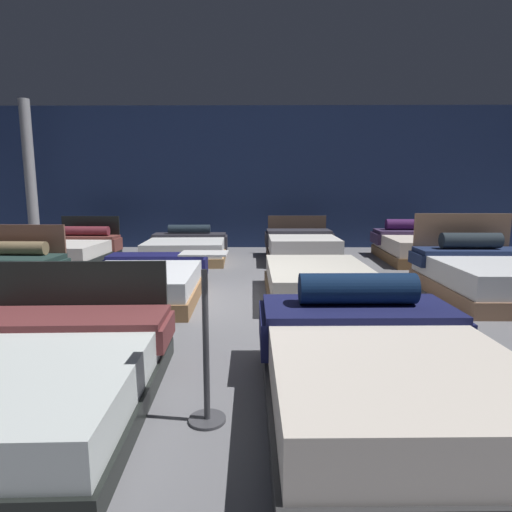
{
  "coord_description": "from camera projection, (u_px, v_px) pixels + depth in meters",
  "views": [
    {
      "loc": [
        0.34,
        -5.24,
        1.47
      ],
      "look_at": [
        0.28,
        0.55,
        0.54
      ],
      "focal_mm": 29.27,
      "sensor_mm": 36.0,
      "label": 1
    }
  ],
  "objects": [
    {
      "name": "bed_5",
      "position": [
        145.0,
        282.0,
        5.68
      ],
      "size": [
        1.55,
        2.17,
        0.49
      ],
      "rotation": [
        0.0,
        0.0,
        0.03
      ],
      "color": "#986D46",
      "rests_on": "ground_plane"
    },
    {
      "name": "bed_7",
      "position": [
        492.0,
        276.0,
        5.76
      ],
      "size": [
        1.68,
        2.1,
        1.1
      ],
      "rotation": [
        0.0,
        0.0,
        0.0
      ],
      "color": "#926B51",
      "rests_on": "ground_plane"
    },
    {
      "name": "price_sign",
      "position": [
        206.0,
        358.0,
        2.61
      ],
      "size": [
        0.28,
        0.24,
        1.1
      ],
      "color": "#3F3F44",
      "rests_on": "ground_plane"
    },
    {
      "name": "bed_2",
      "position": [
        380.0,
        371.0,
        2.8
      ],
      "size": [
        1.61,
        2.19,
        0.8
      ],
      "rotation": [
        0.0,
        0.0,
        0.02
      ],
      "color": "#303031",
      "rests_on": "ground_plane"
    },
    {
      "name": "bed_10",
      "position": [
        301.0,
        247.0,
        8.75
      ],
      "size": [
        1.5,
        2.0,
        0.87
      ],
      "rotation": [
        0.0,
        0.0,
        0.02
      ],
      "color": "brown",
      "rests_on": "ground_plane"
    },
    {
      "name": "bed_9",
      "position": [
        187.0,
        249.0,
        8.73
      ],
      "size": [
        1.73,
        2.0,
        0.7
      ],
      "rotation": [
        0.0,
        0.0,
        0.05
      ],
      "color": "#9A754A",
      "rests_on": "ground_plane"
    },
    {
      "name": "bed_6",
      "position": [
        318.0,
        282.0,
        5.73
      ],
      "size": [
        1.46,
        2.11,
        0.43
      ],
      "rotation": [
        0.0,
        0.0,
        0.02
      ],
      "color": "brown",
      "rests_on": "ground_plane"
    },
    {
      "name": "bed_8",
      "position": [
        74.0,
        249.0,
        8.83
      ],
      "size": [
        1.52,
        2.04,
        0.86
      ],
      "rotation": [
        0.0,
        0.0,
        -0.03
      ],
      "color": "black",
      "rests_on": "ground_plane"
    },
    {
      "name": "bed_1",
      "position": [
        31.0,
        377.0,
        2.82
      ],
      "size": [
        1.71,
        2.1,
        0.85
      ],
      "rotation": [
        0.0,
        0.0,
        0.04
      ],
      "color": "black",
      "rests_on": "ground_plane"
    },
    {
      "name": "showroom_back_wall",
      "position": [
        247.0,
        178.0,
        10.47
      ],
      "size": [
        18.0,
        0.06,
        3.5
      ],
      "primitive_type": "cube",
      "color": "navy",
      "rests_on": "ground_plane"
    },
    {
      "name": "bed_11",
      "position": [
        418.0,
        247.0,
        8.73
      ],
      "size": [
        1.58,
        2.2,
        0.82
      ],
      "rotation": [
        0.0,
        0.0,
        -0.03
      ],
      "color": "brown",
      "rests_on": "ground_plane"
    },
    {
      "name": "ground_plane",
      "position": [
        234.0,
        305.0,
        5.41
      ],
      "size": [
        18.0,
        18.0,
        0.02
      ],
      "primitive_type": "cube",
      "color": "slate"
    },
    {
      "name": "support_pillar",
      "position": [
        30.0,
        177.0,
        9.71
      ],
      "size": [
        0.24,
        0.24,
        3.5
      ],
      "primitive_type": "cylinder",
      "color": "#99999E",
      "rests_on": "ground_plane"
    }
  ]
}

